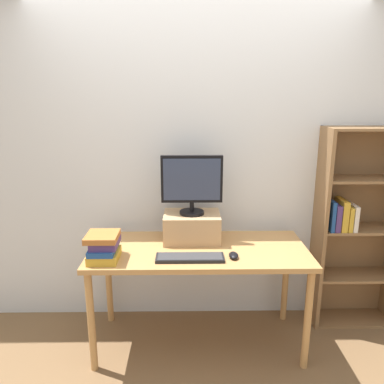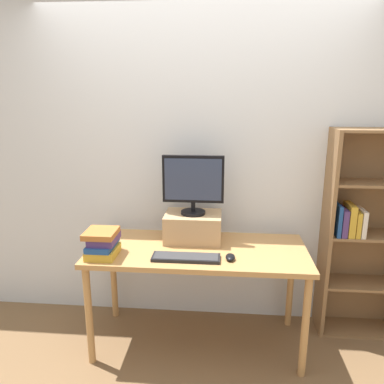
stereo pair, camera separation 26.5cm
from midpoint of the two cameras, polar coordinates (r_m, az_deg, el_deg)
The scene contains 9 objects.
ground_plane at distance 3.10m, azimuth -1.66°, elevation -21.81°, with size 12.00×12.00×0.00m, color brown.
back_wall at distance 3.00m, azimuth -1.73°, elevation 4.18°, with size 7.00×0.08×2.60m.
desk at distance 2.75m, azimuth -1.77°, elevation -10.13°, with size 1.56×0.68×0.77m.
bookshelf_unit at distance 3.21m, azimuth 21.54°, elevation -4.96°, with size 0.67×0.28×1.61m.
riser_box at distance 2.83m, azimuth -2.72°, elevation -5.36°, with size 0.42×0.30×0.21m.
computer_monitor at distance 2.73m, azimuth -2.81°, elevation 1.40°, with size 0.45×0.18×0.44m.
keyboard at distance 2.54m, azimuth -3.35°, elevation -10.02°, with size 0.46×0.14×0.02m.
computer_mouse at distance 2.56m, azimuth 3.40°, elevation -9.69°, with size 0.06×0.10×0.04m.
book_stack at distance 2.61m, azimuth -16.16°, elevation -8.05°, with size 0.21×0.26×0.18m.
Camera 1 is at (-0.09, -2.50, 1.85)m, focal length 35.00 mm.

